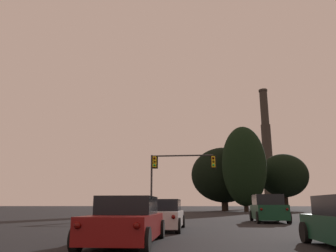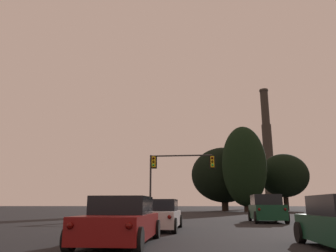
{
  "view_description": "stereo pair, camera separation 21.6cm",
  "coord_description": "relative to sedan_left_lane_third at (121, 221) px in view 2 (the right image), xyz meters",
  "views": [
    {
      "loc": [
        -0.87,
        -1.16,
        1.16
      ],
      "look_at": [
        -7.48,
        55.28,
        14.87
      ],
      "focal_mm": 35.0,
      "sensor_mm": 36.0,
      "label": 1
    },
    {
      "loc": [
        -0.65,
        -1.14,
        1.16
      ],
      "look_at": [
        -7.48,
        55.28,
        14.87
      ],
      "focal_mm": 35.0,
      "sensor_mm": 36.0,
      "label": 2
    }
  ],
  "objects": [
    {
      "name": "suv_right_lane_front",
      "position": [
        6.65,
        13.74,
        0.23
      ],
      "size": [
        2.18,
        4.94,
        1.86
      ],
      "rotation": [
        0.0,
        0.0,
        -0.02
      ],
      "color": "#0F3823",
      "rests_on": "ground_plane"
    },
    {
      "name": "treeline_right_mid",
      "position": [
        9.13,
        48.77,
        7.26
      ],
      "size": [
        7.75,
        6.97,
        14.97
      ],
      "color": "black",
      "rests_on": "ground_plane"
    },
    {
      "name": "smokestack",
      "position": [
        23.82,
        106.12,
        15.89
      ],
      "size": [
        6.14,
        6.14,
        42.1
      ],
      "color": "#2B2722",
      "rests_on": "ground_plane"
    },
    {
      "name": "treeline_center_left",
      "position": [
        5.84,
        55.06,
        6.21
      ],
      "size": [
        12.65,
        11.39,
        12.21
      ],
      "color": "black",
      "rests_on": "ground_plane"
    },
    {
      "name": "sedan_left_lane_second",
      "position": [
        0.33,
        5.8,
        0.0
      ],
      "size": [
        2.07,
        4.74,
        1.43
      ],
      "rotation": [
        0.0,
        0.0,
        0.02
      ],
      "color": "silver",
      "rests_on": "ground_plane"
    },
    {
      "name": "sedan_left_lane_third",
      "position": [
        0.0,
        0.0,
        0.0
      ],
      "size": [
        2.15,
        4.76,
        1.43
      ],
      "rotation": [
        0.0,
        0.0,
        0.04
      ],
      "color": "maroon",
      "rests_on": "ground_plane"
    },
    {
      "name": "treeline_far_left",
      "position": [
        18.11,
        59.12,
        6.3
      ],
      "size": [
        9.73,
        8.76,
        11.36
      ],
      "color": "black",
      "rests_on": "ground_plane"
    },
    {
      "name": "traffic_light_overhead_left",
      "position": [
        -0.65,
        20.91,
        3.86
      ],
      "size": [
        6.41,
        0.5,
        5.87
      ],
      "color": "#2D2D30",
      "rests_on": "ground_plane"
    }
  ]
}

